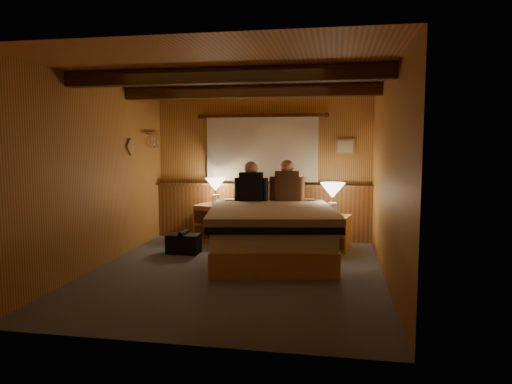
% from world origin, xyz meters
% --- Properties ---
extents(floor, '(4.20, 4.20, 0.00)m').
position_xyz_m(floor, '(0.00, 0.00, 0.00)').
color(floor, slate).
rests_on(floor, ground).
extents(ceiling, '(4.20, 4.20, 0.00)m').
position_xyz_m(ceiling, '(0.00, 0.00, 2.40)').
color(ceiling, tan).
rests_on(ceiling, wall_back).
extents(wall_back, '(3.60, 0.00, 3.60)m').
position_xyz_m(wall_back, '(0.00, 2.10, 1.20)').
color(wall_back, gold).
rests_on(wall_back, floor).
extents(wall_left, '(0.00, 4.20, 4.20)m').
position_xyz_m(wall_left, '(-1.80, 0.00, 1.20)').
color(wall_left, gold).
rests_on(wall_left, floor).
extents(wall_right, '(0.00, 4.20, 4.20)m').
position_xyz_m(wall_right, '(1.80, 0.00, 1.20)').
color(wall_right, gold).
rests_on(wall_right, floor).
extents(wall_front, '(3.60, 0.00, 3.60)m').
position_xyz_m(wall_front, '(0.00, -2.10, 1.20)').
color(wall_front, gold).
rests_on(wall_front, floor).
extents(wainscot, '(3.60, 0.23, 0.94)m').
position_xyz_m(wainscot, '(0.00, 2.04, 0.49)').
color(wainscot, brown).
rests_on(wainscot, wall_back).
extents(curtain_window, '(2.18, 0.09, 1.11)m').
position_xyz_m(curtain_window, '(0.00, 2.03, 1.52)').
color(curtain_window, '#4B2F12').
rests_on(curtain_window, wall_back).
extents(ceiling_beams, '(3.60, 1.65, 0.16)m').
position_xyz_m(ceiling_beams, '(0.00, 0.15, 2.31)').
color(ceiling_beams, '#4B2F12').
rests_on(ceiling_beams, ceiling).
extents(coat_rail, '(0.05, 0.55, 0.24)m').
position_xyz_m(coat_rail, '(-1.72, 1.58, 1.67)').
color(coat_rail, white).
rests_on(coat_rail, wall_left).
extents(framed_print, '(0.30, 0.04, 0.25)m').
position_xyz_m(framed_print, '(1.35, 2.08, 1.55)').
color(framed_print, '#AD8056').
rests_on(framed_print, wall_back).
extents(bed, '(1.95, 2.37, 0.73)m').
position_xyz_m(bed, '(0.34, 0.75, 0.38)').
color(bed, tan).
rests_on(bed, floor).
extents(nightstand_left, '(0.64, 0.60, 0.61)m').
position_xyz_m(nightstand_left, '(-0.72, 1.73, 0.30)').
color(nightstand_left, tan).
rests_on(nightstand_left, floor).
extents(nightstand_right, '(0.56, 0.52, 0.53)m').
position_xyz_m(nightstand_right, '(1.18, 1.40, 0.27)').
color(nightstand_right, tan).
rests_on(nightstand_right, floor).
extents(lamp_left, '(0.33, 0.33, 0.43)m').
position_xyz_m(lamp_left, '(-0.71, 1.70, 0.91)').
color(lamp_left, silver).
rests_on(lamp_left, nightstand_left).
extents(lamp_right, '(0.37, 0.37, 0.48)m').
position_xyz_m(lamp_right, '(1.17, 1.44, 0.87)').
color(lamp_right, silver).
rests_on(lamp_right, nightstand_right).
extents(person_left, '(0.52, 0.23, 0.63)m').
position_xyz_m(person_left, '(-0.06, 1.39, 0.97)').
color(person_left, black).
rests_on(person_left, bed).
extents(person_right, '(0.54, 0.24, 0.65)m').
position_xyz_m(person_right, '(0.47, 1.52, 0.98)').
color(person_right, '#452B1B').
rests_on(person_right, bed).
extents(duffel_bag, '(0.47, 0.29, 0.34)m').
position_xyz_m(duffel_bag, '(-0.96, 0.84, 0.15)').
color(duffel_bag, black).
rests_on(duffel_bag, floor).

